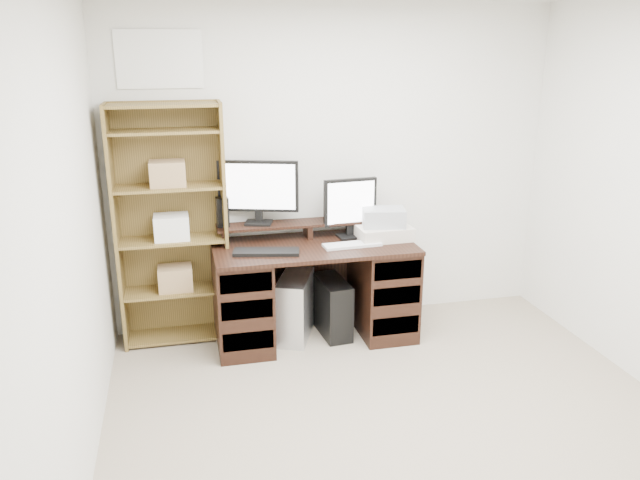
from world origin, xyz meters
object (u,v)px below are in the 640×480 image
object	(u,v)px
monitor_small	(350,206)
printer	(383,232)
tower_silver	(295,307)
desk	(314,289)
bookshelf	(171,224)
monitor_wide	(258,189)
tower_black	(332,307)

from	to	relation	value
monitor_small	printer	distance (m)	0.33
tower_silver	desk	bearing A→B (deg)	11.71
tower_silver	bookshelf	size ratio (longest dim) A/B	0.27
monitor_wide	tower_black	distance (m)	1.08
monitor_small	tower_silver	world-z (taller)	monitor_small
monitor_small	bookshelf	world-z (taller)	bookshelf
desk	tower_silver	distance (m)	0.20
printer	tower_silver	world-z (taller)	printer
monitor_wide	printer	distance (m)	1.01
desk	monitor_wide	bearing A→B (deg)	146.24
monitor_wide	desk	bearing A→B (deg)	-16.73
desk	printer	bearing A→B (deg)	2.43
desk	bookshelf	distance (m)	1.17
monitor_wide	printer	size ratio (longest dim) A/B	1.46
tower_black	bookshelf	bearing A→B (deg)	164.81
tower_black	monitor_wide	bearing A→B (deg)	149.89
monitor_small	desk	bearing A→B (deg)	-162.70
bookshelf	tower_silver	bearing A→B (deg)	-12.01
printer	tower_black	size ratio (longest dim) A/B	0.88
monitor_small	bookshelf	bearing A→B (deg)	171.66
monitor_wide	tower_silver	world-z (taller)	monitor_wide
monitor_small	printer	size ratio (longest dim) A/B	1.13
tower_black	tower_silver	bearing A→B (deg)	171.22
bookshelf	printer	bearing A→B (deg)	-6.84
monitor_small	tower_silver	size ratio (longest dim) A/B	0.93
printer	bookshelf	bearing A→B (deg)	171.08
tower_black	bookshelf	size ratio (longest dim) A/B	0.26
desk	tower_black	xyz separation A→B (m)	(0.15, 0.01, -0.17)
printer	tower_black	xyz separation A→B (m)	(-0.40, -0.02, -0.58)
monitor_small	bookshelf	distance (m)	1.35
monitor_small	tower_black	xyz separation A→B (m)	(-0.17, -0.12, -0.78)
desk	printer	distance (m)	0.69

